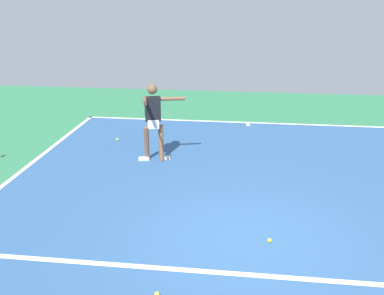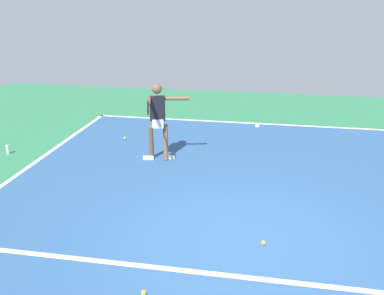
% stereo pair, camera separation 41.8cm
% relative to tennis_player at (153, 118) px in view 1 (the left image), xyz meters
% --- Properties ---
extents(ground_plane, '(21.15, 21.15, 0.00)m').
position_rel_tennis_player_xyz_m(ground_plane, '(-2.09, 3.09, -1.00)').
color(ground_plane, '#2D754C').
extents(court_surface, '(9.65, 12.85, 0.00)m').
position_rel_tennis_player_xyz_m(court_surface, '(-2.09, 3.09, -1.00)').
color(court_surface, '#2D5484').
rests_on(court_surface, ground_plane).
extents(court_line_baseline_near, '(9.65, 0.10, 0.01)m').
position_rel_tennis_player_xyz_m(court_line_baseline_near, '(-2.09, -3.28, -0.99)').
color(court_line_baseline_near, white).
rests_on(court_line_baseline_near, ground_plane).
extents(court_line_service, '(7.24, 0.10, 0.01)m').
position_rel_tennis_player_xyz_m(court_line_service, '(-2.09, 3.95, -0.99)').
color(court_line_service, white).
rests_on(court_line_service, ground_plane).
extents(court_line_centre_mark, '(0.10, 0.30, 0.01)m').
position_rel_tennis_player_xyz_m(court_line_centre_mark, '(-2.09, -3.08, -0.99)').
color(court_line_centre_mark, white).
rests_on(court_line_centre_mark, ground_plane).
extents(tennis_player, '(1.05, 1.26, 1.74)m').
position_rel_tennis_player_xyz_m(tennis_player, '(0.00, 0.00, 0.00)').
color(tennis_player, brown).
rests_on(tennis_player, ground_plane).
extents(tennis_ball_near_service_line, '(0.07, 0.07, 0.07)m').
position_rel_tennis_player_xyz_m(tennis_ball_near_service_line, '(-0.97, 4.53, -0.96)').
color(tennis_ball_near_service_line, yellow).
rests_on(tennis_ball_near_service_line, ground_plane).
extents(tennis_ball_far_corner, '(0.07, 0.07, 0.07)m').
position_rel_tennis_player_xyz_m(tennis_ball_far_corner, '(1.23, -1.23, -0.96)').
color(tennis_ball_far_corner, '#C6E53D').
rests_on(tennis_ball_far_corner, ground_plane).
extents(tennis_ball_by_sideline, '(0.07, 0.07, 0.07)m').
position_rel_tennis_player_xyz_m(tennis_ball_by_sideline, '(-2.42, 3.11, -0.96)').
color(tennis_ball_by_sideline, yellow).
rests_on(tennis_ball_by_sideline, ground_plane).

